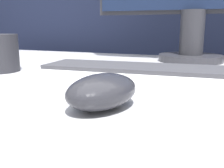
# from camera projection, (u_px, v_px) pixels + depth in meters

# --- Properties ---
(partition_panel) EXTENTS (5.00, 0.03, 1.26)m
(partition_panel) POSITION_uv_depth(u_px,v_px,m) (189.00, 76.00, 1.06)
(partition_panel) COLOR black
(partition_panel) RESTS_ON ground_plane
(computer_mouse_near) EXTENTS (0.10, 0.13, 0.04)m
(computer_mouse_near) POSITION_uv_depth(u_px,v_px,m) (102.00, 91.00, 0.34)
(computer_mouse_near) COLOR #232328
(computer_mouse_near) RESTS_ON desk
(keyboard) EXTENTS (0.41, 0.15, 0.02)m
(keyboard) POSITION_uv_depth(u_px,v_px,m) (134.00, 71.00, 0.55)
(keyboard) COLOR white
(keyboard) RESTS_ON desk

